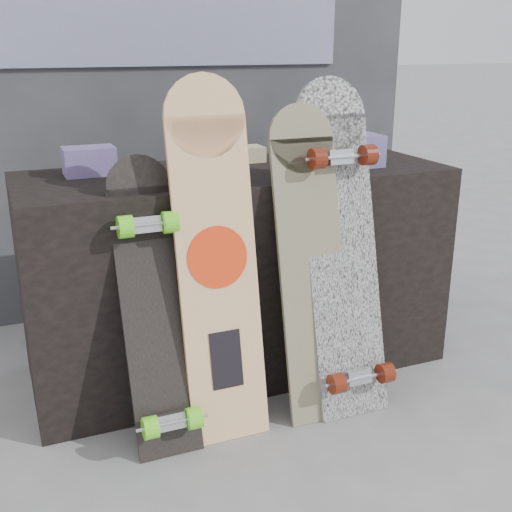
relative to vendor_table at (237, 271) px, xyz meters
name	(u,v)px	position (x,y,z in m)	size (l,w,h in m)	color
ground	(290,426)	(0.00, -0.50, -0.40)	(60.00, 60.00, 0.00)	slate
vendor_table	(237,271)	(0.00, 0.00, 0.00)	(1.60, 0.60, 0.80)	black
booth	(172,76)	(0.00, 0.85, 0.70)	(2.40, 0.22, 2.20)	#313236
merch_box_purple	(89,161)	(-0.52, 0.12, 0.45)	(0.18, 0.12, 0.10)	#50356E
merch_box_small	(361,150)	(0.48, -0.10, 0.46)	(0.14, 0.14, 0.12)	#50356E
merch_box_flat	(236,155)	(0.06, 0.16, 0.43)	(0.22, 0.10, 0.06)	#D1B78C
longboard_geisha	(216,252)	(-0.21, -0.37, 0.22)	(0.26, 0.25, 1.17)	beige
longboard_celtic	(310,255)	(0.12, -0.38, 0.17)	(0.23, 0.26, 1.07)	#C1B684
longboard_cascadia	(342,243)	(0.25, -0.38, 0.20)	(0.26, 0.36, 1.15)	white
skateboard_dark	(154,303)	(-0.42, -0.37, 0.07)	(0.21, 0.36, 0.92)	black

